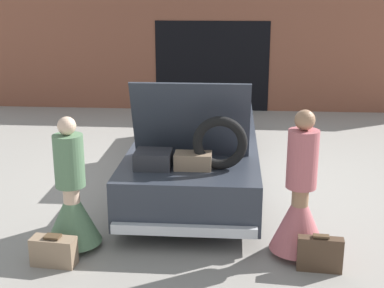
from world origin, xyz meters
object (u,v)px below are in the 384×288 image
(person_left, at_px, (72,203))
(suitcase_beside_right_person, at_px, (320,254))
(suitcase_beside_left_person, at_px, (54,251))
(car, at_px, (199,141))
(person_right, at_px, (300,206))

(person_left, relative_size, suitcase_beside_right_person, 3.22)
(person_left, distance_m, suitcase_beside_left_person, 0.60)
(car, xyz_separation_m, person_right, (1.31, -2.63, 0.03))
(person_left, xyz_separation_m, suitcase_beside_left_person, (-0.10, -0.43, -0.40))
(person_right, height_order, suitcase_beside_left_person, person_right)
(suitcase_beside_left_person, bearing_deg, car, 65.31)
(person_left, height_order, suitcase_beside_right_person, person_left)
(person_right, bearing_deg, suitcase_beside_left_person, 106.93)
(car, relative_size, person_left, 3.36)
(person_right, bearing_deg, person_left, 97.92)
(suitcase_beside_left_person, bearing_deg, person_right, 9.32)
(suitcase_beside_left_person, bearing_deg, suitcase_beside_right_person, 1.90)
(person_left, bearing_deg, person_right, 84.71)
(car, bearing_deg, suitcase_beside_right_person, -63.11)
(person_left, bearing_deg, car, 148.00)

